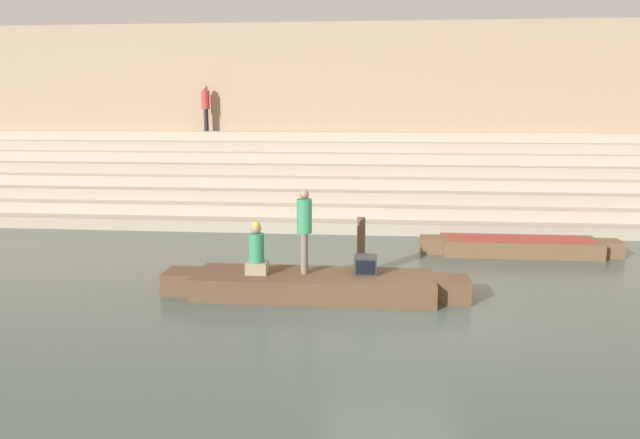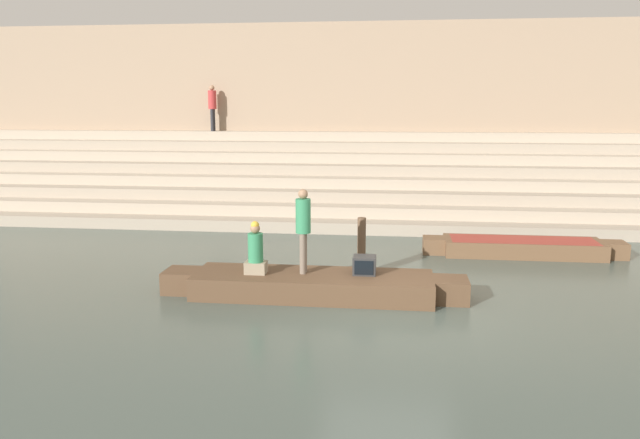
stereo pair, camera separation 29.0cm
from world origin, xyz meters
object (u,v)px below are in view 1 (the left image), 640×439
(moored_boat_shore, at_px, (519,246))
(mooring_post, at_px, (361,246))
(person_rowing, at_px, (257,252))
(rowboat_main, at_px, (314,284))
(tv_set, at_px, (366,265))
(person_standing, at_px, (304,225))
(person_on_steps, at_px, (206,104))

(moored_boat_shore, relative_size, mooring_post, 3.87)
(mooring_post, bearing_deg, moored_boat_shore, 29.54)
(person_rowing, relative_size, mooring_post, 0.82)
(rowboat_main, xyz_separation_m, tv_set, (1.03, 0.15, 0.40))
(person_rowing, bearing_deg, mooring_post, 45.32)
(person_standing, relative_size, tv_set, 3.74)
(person_standing, relative_size, mooring_post, 1.31)
(rowboat_main, relative_size, mooring_post, 4.71)
(rowboat_main, distance_m, mooring_post, 2.05)
(person_standing, bearing_deg, person_rowing, -171.16)
(person_standing, height_order, person_on_steps, person_on_steps)
(mooring_post, height_order, person_on_steps, person_on_steps)
(tv_set, relative_size, mooring_post, 0.35)
(rowboat_main, bearing_deg, tv_set, 8.39)
(mooring_post, relative_size, person_on_steps, 0.74)
(person_standing, height_order, moored_boat_shore, person_standing)
(tv_set, xyz_separation_m, person_on_steps, (-6.56, 11.78, 3.17))
(person_standing, distance_m, moored_boat_shore, 6.59)
(mooring_post, xyz_separation_m, person_on_steps, (-6.40, 10.13, 3.16))
(tv_set, height_order, moored_boat_shore, tv_set)
(person_standing, bearing_deg, tv_set, 0.93)
(tv_set, bearing_deg, person_rowing, -168.18)
(tv_set, bearing_deg, mooring_post, 101.14)
(person_on_steps, bearing_deg, person_rowing, -175.82)
(rowboat_main, xyz_separation_m, person_standing, (-0.21, 0.10, 1.21))
(person_rowing, distance_m, mooring_post, 2.78)
(rowboat_main, xyz_separation_m, person_on_steps, (-5.52, 11.93, 3.57))
(moored_boat_shore, distance_m, person_on_steps, 13.53)
(person_on_steps, bearing_deg, moored_boat_shore, -142.81)
(person_rowing, relative_size, moored_boat_shore, 0.21)
(rowboat_main, distance_m, tv_set, 1.11)
(rowboat_main, xyz_separation_m, person_rowing, (-1.15, -0.07, 0.66))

